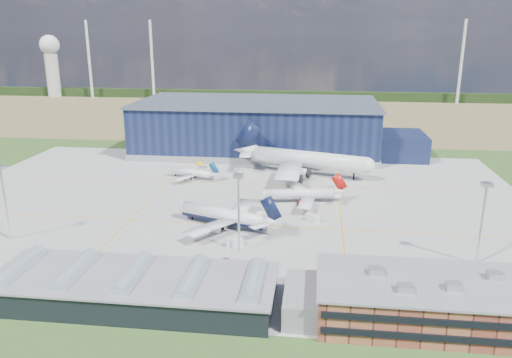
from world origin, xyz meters
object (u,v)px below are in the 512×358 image
Objects in this scene: ops_building at (423,300)px; gse_cart_a at (298,184)px; gse_van_b at (313,218)px; gse_cart_b at (238,170)px; car_a at (227,260)px; car_b at (222,275)px; airstair at (259,220)px; gse_tug_b at (326,259)px; light_mast_east at (483,210)px; gse_tug_a at (16,262)px; gse_van_c at (337,279)px; airliner_widebody at (308,151)px; airliner_regional at (191,169)px; light_mast_west at (4,191)px; gse_van_a at (235,243)px; gse_tug_c at (199,164)px; hangar at (263,129)px; airliner_navy at (223,208)px; airliner_red at (300,189)px; light_mast_center at (239,200)px.

ops_building reaches higher than gse_cart_a.
gse_van_b is 1.73× the size of gse_cart_b.
car_a is 8.42m from car_b.
airstair reaches higher than gse_van_b.
light_mast_east is at bearing 4.66° from gse_tug_b.
gse_tug_b is at bearing 127.24° from ops_building.
gse_van_c reaches higher than gse_tug_a.
ops_building is at bearing -72.11° from gse_cart_a.
airliner_widebody is 13.52× the size of airstair.
gse_cart_b is (18.10, 13.91, -3.47)m from airliner_regional.
gse_cart_a is at bearing 38.12° from light_mast_west.
light_mast_west is 4.65× the size of gse_van_a.
gse_tug_b is at bearing -67.77° from airliner_widebody.
ops_building is at bearing -143.16° from gse_van_a.
airliner_widebody is at bearing 120.11° from light_mast_east.
gse_van_c is 1.54× the size of car_b.
gse_tug_a is 1.11× the size of gse_tug_c.
airliner_navy is (-0.77, -106.80, -5.30)m from hangar.
airliner_widebody reaches higher than gse_tug_c.
gse_van_a is at bearing 130.42° from airliner_regional.
hangar is at bearing -84.14° from airliner_red.
airstair is 37.52m from car_b.
gse_van_c is at bearing -114.83° from gse_cart_b.
airliner_navy is at bearing -132.10° from gse_cart_b.
airliner_widebody is 13.25× the size of gse_van_a.
gse_van_a is at bearing 10.18° from car_a.
airstair is (-17.30, -4.61, 0.40)m from gse_van_b.
gse_cart_b is (44.74, 99.91, -0.13)m from gse_tug_a.
gse_van_b reaches higher than gse_van_a.
gse_tug_c is (-50.99, 9.99, -9.96)m from airliner_widebody.
gse_cart_a is (-10.67, 69.03, -0.07)m from gse_tug_b.
gse_van_b is at bearing 1.02° from airstair.
hangar reaches higher than gse_tug_b.
airliner_widebody is at bearing 43.16° from light_mast_west.
light_mast_east is at bearing -110.56° from gse_van_a.
light_mast_center is at bearing -84.58° from airliner_widebody.
light_mast_east is 119.90m from airliner_regional.
airliner_red is 5.94× the size of gse_van_c.
airliner_navy reaches higher than gse_cart_b.
airliner_widebody is 24.22× the size of gse_cart_a.
gse_van_c is 1.49× the size of car_a.
gse_van_b is at bearing -27.98° from gse_tug_c.
airstair reaches higher than gse_tug_c.
airstair is 29.22m from car_a.
light_mast_west is 7.59× the size of gse_tug_b.
gse_tug_a is at bearing 172.28° from ops_building.
light_mast_center is 6.47× the size of car_b.
gse_tug_b is at bearing -3.85° from gse_tug_a.
car_b is at bearing -97.34° from light_mast_center.
hangar is at bearing 108.63° from ops_building.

